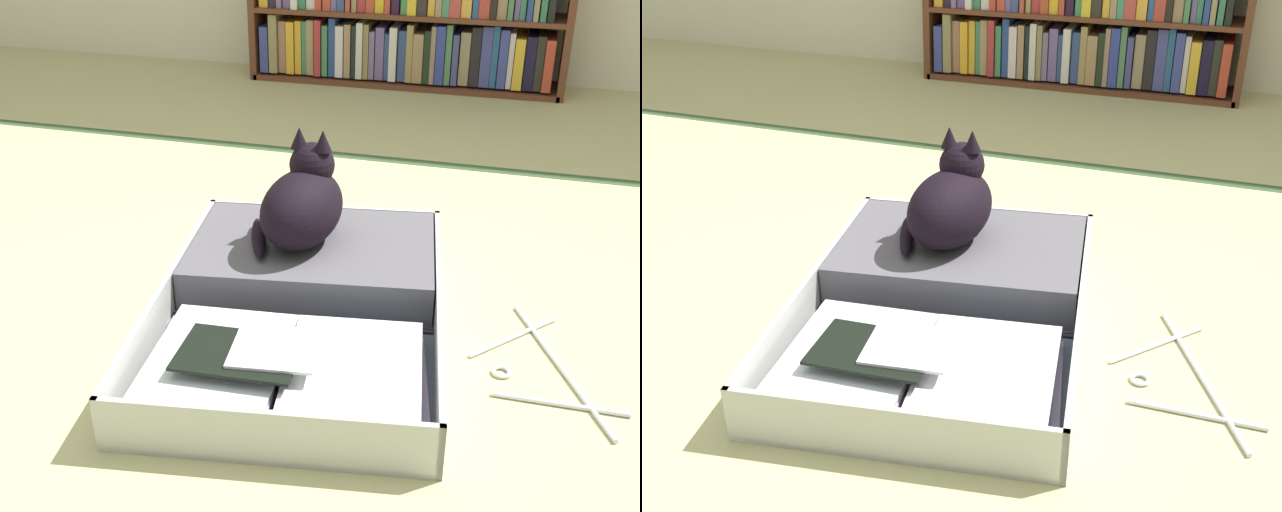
% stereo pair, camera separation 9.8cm
% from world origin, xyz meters
% --- Properties ---
extents(ground_plane, '(10.00, 10.00, 0.00)m').
position_xyz_m(ground_plane, '(0.00, 0.00, 0.00)').
color(ground_plane, tan).
extents(tatami_border, '(4.80, 0.05, 0.00)m').
position_xyz_m(tatami_border, '(0.00, 1.30, 0.00)').
color(tatami_border, '#395332').
rests_on(tatami_border, ground_plane).
extents(open_suitcase, '(0.71, 0.92, 0.11)m').
position_xyz_m(open_suitcase, '(0.13, 0.28, 0.05)').
color(open_suitcase, '#B9BBB4').
rests_on(open_suitcase, ground_plane).
extents(black_cat, '(0.25, 0.28, 0.26)m').
position_xyz_m(black_cat, '(0.08, 0.43, 0.21)').
color(black_cat, black).
rests_on(black_cat, open_suitcase).
extents(clothes_hanger, '(0.31, 0.42, 0.01)m').
position_xyz_m(clothes_hanger, '(0.64, 0.21, 0.01)').
color(clothes_hanger, silver).
rests_on(clothes_hanger, ground_plane).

